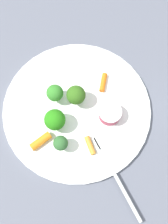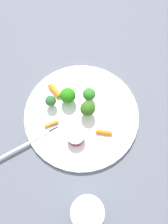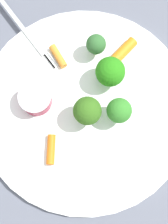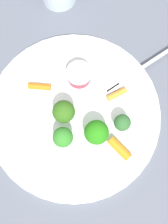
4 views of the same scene
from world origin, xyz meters
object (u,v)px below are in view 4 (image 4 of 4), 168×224
object	(u,v)px
broccoli_floret_1	(97,132)
carrot_stick_1	(39,87)
sauce_cup	(79,75)
fork	(146,67)
carrot_stick_0	(117,94)
carrot_stick_2	(120,149)
plate	(74,115)
broccoli_floret_0	(122,123)
broccoli_floret_3	(63,137)
broccoli_floret_2	(64,112)

from	to	relation	value
broccoli_floret_1	carrot_stick_1	xyz separation A→B (m)	(-0.13, -0.03, -0.02)
sauce_cup	fork	distance (m)	0.13
carrot_stick_0	carrot_stick_2	bearing A→B (deg)	-33.31
plate	fork	distance (m)	0.16
broccoli_floret_0	carrot_stick_2	world-z (taller)	broccoli_floret_0
broccoli_floret_0	carrot_stick_2	bearing A→B (deg)	-39.78
plate	sauce_cup	xyz separation A→B (m)	(-0.05, 0.05, 0.02)
broccoli_floret_0	fork	world-z (taller)	broccoli_floret_0
plate	broccoli_floret_3	world-z (taller)	broccoli_floret_3
sauce_cup	broccoli_floret_0	world-z (taller)	broccoli_floret_0
broccoli_floret_3	carrot_stick_2	size ratio (longest dim) A/B	1.05
broccoli_floret_1	broccoli_floret_2	world-z (taller)	same
sauce_cup	carrot_stick_1	world-z (taller)	sauce_cup
carrot_stick_0	carrot_stick_1	world-z (taller)	same
broccoli_floret_2	broccoli_floret_0	bearing A→B (deg)	44.98
broccoli_floret_0	broccoli_floret_1	world-z (taller)	broccoli_floret_1
sauce_cup	carrot_stick_1	xyz separation A→B (m)	(-0.03, -0.07, -0.01)
fork	plate	bearing A→B (deg)	-90.94
carrot_stick_2	broccoli_floret_0	bearing A→B (deg)	140.22
plate	carrot_stick_0	bearing A→B (deg)	80.36
plate	carrot_stick_1	world-z (taller)	carrot_stick_1
carrot_stick_0	fork	size ratio (longest dim) A/B	0.21
carrot_stick_1	fork	world-z (taller)	carrot_stick_1
sauce_cup	carrot_stick_0	world-z (taller)	sauce_cup
sauce_cup	broccoli_floret_1	world-z (taller)	broccoli_floret_1
broccoli_floret_1	carrot_stick_0	world-z (taller)	broccoli_floret_1
broccoli_floret_0	fork	bearing A→B (deg)	121.00
plate	fork	size ratio (longest dim) A/B	1.73
sauce_cup	carrot_stick_0	xyz separation A→B (m)	(0.07, 0.04, -0.01)
plate	carrot_stick_2	distance (m)	0.10
broccoli_floret_2	carrot_stick_0	world-z (taller)	broccoli_floret_2
broccoli_floret_3	plate	bearing A→B (deg)	124.43
carrot_stick_0	carrot_stick_2	size ratio (longest dim) A/B	0.84
broccoli_floret_0	broccoli_floret_2	distance (m)	0.10
broccoli_floret_0	broccoli_floret_2	world-z (taller)	broccoli_floret_2
broccoli_floret_2	carrot_stick_2	world-z (taller)	broccoli_floret_2
carrot_stick_2	carrot_stick_1	bearing A→B (deg)	-163.23
broccoli_floret_2	broccoli_floret_3	distance (m)	0.04
carrot_stick_1	carrot_stick_2	world-z (taller)	carrot_stick_2
sauce_cup	broccoli_floret_2	distance (m)	0.08
broccoli_floret_0	broccoli_floret_2	bearing A→B (deg)	-135.02
carrot_stick_1	broccoli_floret_1	bearing A→B (deg)	14.27
carrot_stick_0	fork	bearing A→B (deg)	98.77
broccoli_floret_1	carrot_stick_1	world-z (taller)	broccoli_floret_1
broccoli_floret_0	carrot_stick_1	size ratio (longest dim) A/B	1.01
fork	sauce_cup	bearing A→B (deg)	-115.87
carrot_stick_0	carrot_stick_1	distance (m)	0.14
broccoli_floret_0	broccoli_floret_3	size ratio (longest dim) A/B	0.88
carrot_stick_2	fork	bearing A→B (deg)	125.95
sauce_cup	carrot_stick_1	bearing A→B (deg)	-109.95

